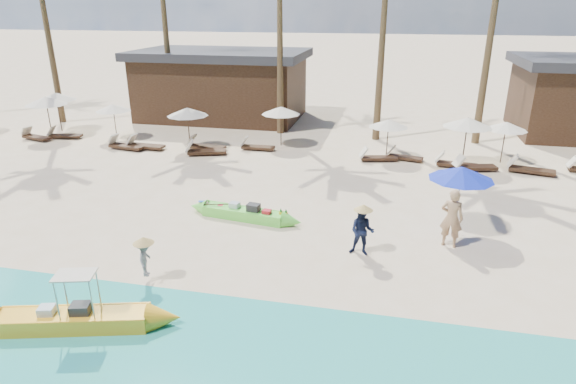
% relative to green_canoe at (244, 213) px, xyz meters
% --- Properties ---
extents(ground, '(240.00, 240.00, 0.00)m').
position_rel_green_canoe_xyz_m(ground, '(1.86, -2.20, -0.20)').
color(ground, beige).
rests_on(ground, ground).
extents(wet_sand_strip, '(240.00, 4.50, 0.01)m').
position_rel_green_canoe_xyz_m(wet_sand_strip, '(1.86, -7.20, -0.20)').
color(wet_sand_strip, tan).
rests_on(wet_sand_strip, ground).
extents(green_canoe, '(4.73, 1.02, 0.60)m').
position_rel_green_canoe_xyz_m(green_canoe, '(0.00, 0.00, 0.00)').
color(green_canoe, '#62E345').
rests_on(green_canoe, ground).
extents(yellow_canoe, '(5.37, 1.77, 1.42)m').
position_rel_green_canoe_xyz_m(yellow_canoe, '(-2.03, -6.69, 0.03)').
color(yellow_canoe, yellow).
rests_on(yellow_canoe, ground).
extents(tourist, '(0.76, 0.59, 1.86)m').
position_rel_green_canoe_xyz_m(tourist, '(6.79, -0.58, 0.73)').
color(tourist, tan).
rests_on(tourist, ground).
extents(vendor_green, '(0.78, 0.63, 1.50)m').
position_rel_green_canoe_xyz_m(vendor_green, '(4.18, -1.72, 0.55)').
color(vendor_green, '#131A35').
rests_on(vendor_green, ground).
extents(vendor_yellow, '(0.53, 0.73, 1.02)m').
position_rel_green_canoe_xyz_m(vendor_yellow, '(-1.34, -4.45, 0.49)').
color(vendor_yellow, gray).
rests_on(vendor_yellow, ground).
extents(blue_umbrella, '(2.06, 2.06, 2.21)m').
position_rel_green_canoe_xyz_m(blue_umbrella, '(7.08, 0.60, 1.80)').
color(blue_umbrella, '#99999E').
rests_on(blue_umbrella, ground).
extents(resort_parasol_1, '(2.19, 2.19, 2.25)m').
position_rel_green_canoe_xyz_m(resort_parasol_1, '(-14.28, 9.76, 1.83)').
color(resort_parasol_1, '#3C2618').
rests_on(resort_parasol_1, ground).
extents(lounger_1_right, '(1.91, 1.00, 0.62)m').
position_rel_green_canoe_xyz_m(lounger_1_right, '(-14.40, 7.64, 0.01)').
color(lounger_1_right, '#3C2618').
rests_on(lounger_1_right, ground).
extents(resort_parasol_2, '(2.23, 2.23, 2.30)m').
position_rel_green_canoe_xyz_m(resort_parasol_2, '(-13.81, 8.27, 1.87)').
color(resort_parasol_2, '#3C2618').
rests_on(resort_parasol_2, ground).
extents(lounger_2_left, '(1.89, 0.88, 0.62)m').
position_rel_green_canoe_xyz_m(lounger_2_left, '(-13.05, 8.22, 0.00)').
color(lounger_2_left, '#3C2618').
rests_on(lounger_2_left, ground).
extents(resort_parasol_3, '(1.88, 1.88, 1.94)m').
position_rel_green_canoe_xyz_m(resort_parasol_3, '(-10.10, 8.79, 1.55)').
color(resort_parasol_3, '#3C2618').
rests_on(resort_parasol_3, ground).
extents(lounger_3_left, '(2.03, 0.88, 0.67)m').
position_rel_green_canoe_xyz_m(lounger_3_left, '(-8.58, 7.00, 0.02)').
color(lounger_3_left, '#3C2618').
rests_on(lounger_3_left, ground).
extents(lounger_3_right, '(2.00, 0.72, 0.67)m').
position_rel_green_canoe_xyz_m(lounger_3_right, '(-7.63, 7.26, 0.02)').
color(lounger_3_right, '#3C2618').
rests_on(lounger_3_right, ground).
extents(resort_parasol_4, '(2.08, 2.08, 2.15)m').
position_rel_green_canoe_xyz_m(resort_parasol_4, '(-5.33, 7.80, 1.73)').
color(resort_parasol_4, '#3C2618').
rests_on(resort_parasol_4, ground).
extents(lounger_4_left, '(2.01, 0.68, 0.68)m').
position_rel_green_canoe_xyz_m(lounger_4_left, '(-4.52, 7.76, 0.02)').
color(lounger_4_left, '#3C2618').
rests_on(lounger_4_left, ground).
extents(lounger_4_right, '(2.09, 1.23, 0.68)m').
position_rel_green_canoe_xyz_m(lounger_4_right, '(-4.20, 6.91, 0.02)').
color(lounger_4_right, '#3C2618').
rests_on(lounger_4_right, ground).
extents(resort_parasol_5, '(2.02, 2.02, 2.08)m').
position_rel_green_canoe_xyz_m(resort_parasol_5, '(-0.85, 9.43, 1.67)').
color(resort_parasol_5, '#3C2618').
rests_on(resort_parasol_5, ground).
extents(lounger_5_left, '(1.77, 0.56, 0.60)m').
position_rel_green_canoe_xyz_m(lounger_5_left, '(-1.94, 8.32, -0.00)').
color(lounger_5_left, '#3C2618').
rests_on(lounger_5_left, ground).
extents(resort_parasol_6, '(1.87, 1.87, 1.92)m').
position_rel_green_canoe_xyz_m(resort_parasol_6, '(4.66, 8.27, 1.53)').
color(resort_parasol_6, '#3C2618').
rests_on(resort_parasol_6, ground).
extents(lounger_6_left, '(1.89, 0.96, 0.61)m').
position_rel_green_canoe_xyz_m(lounger_6_left, '(4.20, 7.72, 0.00)').
color(lounger_6_left, '#3C2618').
rests_on(lounger_6_left, ground).
extents(lounger_6_right, '(1.77, 0.90, 0.58)m').
position_rel_green_canoe_xyz_m(lounger_6_right, '(5.46, 8.16, -0.01)').
color(lounger_6_right, '#3C2618').
rests_on(lounger_6_right, ground).
extents(resort_parasol_7, '(2.19, 2.19, 2.26)m').
position_rel_green_canoe_xyz_m(resort_parasol_7, '(8.15, 7.91, 1.83)').
color(resort_parasol_7, '#3C2618').
rests_on(resort_parasol_7, ground).
extents(lounger_7_left, '(1.93, 0.83, 0.63)m').
position_rel_green_canoe_xyz_m(lounger_7_left, '(7.73, 7.50, 0.01)').
color(lounger_7_left, '#3C2618').
rests_on(lounger_7_left, ground).
extents(lounger_7_right, '(2.03, 1.08, 0.66)m').
position_rel_green_canoe_xyz_m(lounger_7_right, '(8.50, 7.15, 0.02)').
color(lounger_7_right, '#3C2618').
rests_on(lounger_7_right, ground).
extents(resort_parasol_8, '(1.90, 1.90, 1.96)m').
position_rel_green_canoe_xyz_m(resort_parasol_8, '(9.98, 8.74, 1.56)').
color(resort_parasol_8, '#3C2618').
rests_on(resort_parasol_8, ground).
extents(lounger_8_left, '(2.07, 1.04, 0.67)m').
position_rel_green_canoe_xyz_m(lounger_8_left, '(10.87, 7.34, 0.02)').
color(lounger_8_left, '#3C2618').
rests_on(lounger_8_left, ground).
extents(pavilion_west, '(10.80, 6.60, 4.30)m').
position_rel_green_canoe_xyz_m(pavilion_west, '(-6.14, 15.30, 1.99)').
color(pavilion_west, '#3C2618').
rests_on(pavilion_west, ground).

